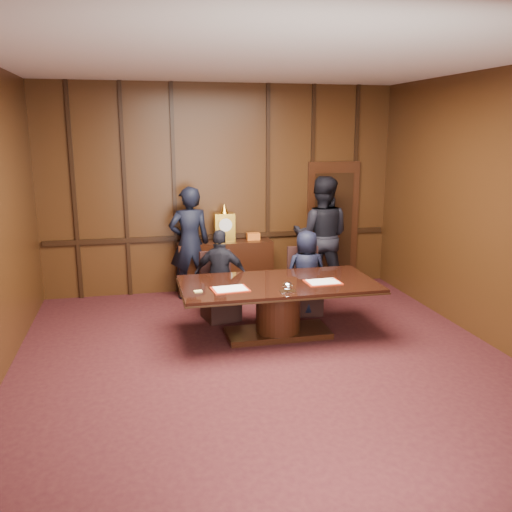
{
  "coord_description": "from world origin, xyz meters",
  "views": [
    {
      "loc": [
        -1.45,
        -5.62,
        2.75
      ],
      "look_at": [
        0.14,
        1.46,
        1.05
      ],
      "focal_mm": 38.0,
      "sensor_mm": 36.0,
      "label": 1
    }
  ],
  "objects_px": {
    "witness_left": "(190,243)",
    "witness_right": "(321,236)",
    "sideboard": "(225,265)",
    "signatory_right": "(306,273)",
    "conference_table": "(278,300)",
    "signatory_left": "(221,276)"
  },
  "relations": [
    {
      "from": "conference_table",
      "to": "signatory_left",
      "type": "xyz_separation_m",
      "value": [
        -0.65,
        0.8,
        0.17
      ]
    },
    {
      "from": "sideboard",
      "to": "conference_table",
      "type": "height_order",
      "value": "sideboard"
    },
    {
      "from": "witness_right",
      "to": "conference_table",
      "type": "bearing_deg",
      "value": 77.74
    },
    {
      "from": "witness_left",
      "to": "signatory_right",
      "type": "bearing_deg",
      "value": 138.73
    },
    {
      "from": "witness_left",
      "to": "witness_right",
      "type": "relative_size",
      "value": 0.93
    },
    {
      "from": "conference_table",
      "to": "signatory_right",
      "type": "height_order",
      "value": "signatory_right"
    },
    {
      "from": "sideboard",
      "to": "signatory_left",
      "type": "relative_size",
      "value": 1.18
    },
    {
      "from": "signatory_left",
      "to": "witness_left",
      "type": "distance_m",
      "value": 1.27
    },
    {
      "from": "sideboard",
      "to": "witness_right",
      "type": "distance_m",
      "value": 1.71
    },
    {
      "from": "conference_table",
      "to": "witness_left",
      "type": "xyz_separation_m",
      "value": [
        -0.97,
        2.0,
        0.42
      ]
    },
    {
      "from": "signatory_left",
      "to": "signatory_right",
      "type": "distance_m",
      "value": 1.3
    },
    {
      "from": "sideboard",
      "to": "conference_table",
      "type": "relative_size",
      "value": 0.61
    },
    {
      "from": "conference_table",
      "to": "signatory_left",
      "type": "distance_m",
      "value": 1.04
    },
    {
      "from": "sideboard",
      "to": "witness_left",
      "type": "bearing_deg",
      "value": -165.28
    },
    {
      "from": "sideboard",
      "to": "witness_right",
      "type": "height_order",
      "value": "witness_right"
    },
    {
      "from": "conference_table",
      "to": "witness_right",
      "type": "xyz_separation_m",
      "value": [
        1.21,
        1.76,
        0.49
      ]
    },
    {
      "from": "sideboard",
      "to": "signatory_right",
      "type": "distance_m",
      "value": 1.7
    },
    {
      "from": "conference_table",
      "to": "sideboard",
      "type": "bearing_deg",
      "value": 99.58
    },
    {
      "from": "witness_left",
      "to": "witness_right",
      "type": "bearing_deg",
      "value": 168.9
    },
    {
      "from": "conference_table",
      "to": "witness_right",
      "type": "relative_size",
      "value": 1.31
    },
    {
      "from": "signatory_right",
      "to": "witness_right",
      "type": "bearing_deg",
      "value": -117.85
    },
    {
      "from": "conference_table",
      "to": "signatory_left",
      "type": "bearing_deg",
      "value": 129.09
    }
  ]
}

